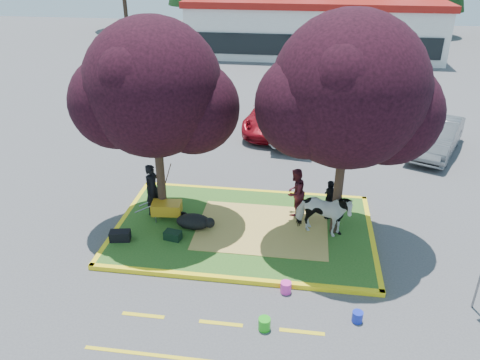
# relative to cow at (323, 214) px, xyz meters

# --- Properties ---
(ground) EXTENTS (90.00, 90.00, 0.00)m
(ground) POSITION_rel_cow_xyz_m (-2.49, 0.06, -0.91)
(ground) COLOR #424244
(ground) RESTS_ON ground
(median_island) EXTENTS (8.00, 5.00, 0.15)m
(median_island) POSITION_rel_cow_xyz_m (-2.49, 0.06, -0.83)
(median_island) COLOR #26581B
(median_island) RESTS_ON ground
(curb_near) EXTENTS (8.30, 0.16, 0.15)m
(curb_near) POSITION_rel_cow_xyz_m (-2.49, -2.52, -0.83)
(curb_near) COLOR yellow
(curb_near) RESTS_ON ground
(curb_far) EXTENTS (8.30, 0.16, 0.15)m
(curb_far) POSITION_rel_cow_xyz_m (-2.49, 2.64, -0.83)
(curb_far) COLOR yellow
(curb_far) RESTS_ON ground
(curb_left) EXTENTS (0.16, 5.30, 0.15)m
(curb_left) POSITION_rel_cow_xyz_m (-6.57, 0.06, -0.83)
(curb_left) COLOR yellow
(curb_left) RESTS_ON ground
(curb_right) EXTENTS (0.16, 5.30, 0.15)m
(curb_right) POSITION_rel_cow_xyz_m (1.59, 0.06, -0.83)
(curb_right) COLOR yellow
(curb_right) RESTS_ON ground
(straw_bedding) EXTENTS (4.20, 3.00, 0.01)m
(straw_bedding) POSITION_rel_cow_xyz_m (-1.89, 0.06, -0.75)
(straw_bedding) COLOR #CCB154
(straw_bedding) RESTS_ON median_island
(tree_purple_left) EXTENTS (5.06, 4.20, 6.51)m
(tree_purple_left) POSITION_rel_cow_xyz_m (-5.27, 0.44, 3.45)
(tree_purple_left) COLOR black
(tree_purple_left) RESTS_ON median_island
(tree_purple_right) EXTENTS (5.30, 4.40, 6.82)m
(tree_purple_right) POSITION_rel_cow_xyz_m (0.43, 0.24, 3.65)
(tree_purple_right) COLOR black
(tree_purple_right) RESTS_ON median_island
(fire_lane_stripe_a) EXTENTS (1.10, 0.12, 0.01)m
(fire_lane_stripe_a) POSITION_rel_cow_xyz_m (-4.49, -4.14, -0.91)
(fire_lane_stripe_a) COLOR yellow
(fire_lane_stripe_a) RESTS_ON ground
(fire_lane_stripe_b) EXTENTS (1.10, 0.12, 0.01)m
(fire_lane_stripe_b) POSITION_rel_cow_xyz_m (-2.49, -4.14, -0.91)
(fire_lane_stripe_b) COLOR yellow
(fire_lane_stripe_b) RESTS_ON ground
(fire_lane_stripe_c) EXTENTS (1.10, 0.12, 0.01)m
(fire_lane_stripe_c) POSITION_rel_cow_xyz_m (-0.49, -4.14, -0.91)
(fire_lane_stripe_c) COLOR yellow
(fire_lane_stripe_c) RESTS_ON ground
(retail_building) EXTENTS (20.40, 8.40, 4.40)m
(retail_building) POSITION_rel_cow_xyz_m (-0.49, 28.05, 1.34)
(retail_building) COLOR silver
(retail_building) RESTS_ON ground
(cow) EXTENTS (1.93, 1.18, 1.52)m
(cow) POSITION_rel_cow_xyz_m (0.00, 0.00, 0.00)
(cow) COLOR white
(cow) RESTS_ON median_island
(calf) EXTENTS (1.24, 0.88, 0.49)m
(calf) POSITION_rel_cow_xyz_m (-4.09, -0.21, -0.52)
(calf) COLOR black
(calf) RESTS_ON median_island
(handler) EXTENTS (0.67, 0.78, 1.80)m
(handler) POSITION_rel_cow_xyz_m (-5.63, 0.54, 0.14)
(handler) COLOR black
(handler) RESTS_ON median_island
(visitor_a) EXTENTS (0.95, 1.02, 1.68)m
(visitor_a) POSITION_rel_cow_xyz_m (-0.90, 1.14, 0.08)
(visitor_a) COLOR #45131D
(visitor_a) RESTS_ON median_island
(visitor_b) EXTENTS (0.57, 0.86, 1.36)m
(visitor_b) POSITION_rel_cow_xyz_m (0.24, 1.12, -0.08)
(visitor_b) COLOR black
(visitor_b) RESTS_ON median_island
(wheelbarrow) EXTENTS (1.73, 0.67, 0.65)m
(wheelbarrow) POSITION_rel_cow_xyz_m (-5.06, 0.15, -0.31)
(wheelbarrow) COLOR black
(wheelbarrow) RESTS_ON median_island
(gear_bag_dark) EXTENTS (0.67, 0.45, 0.32)m
(gear_bag_dark) POSITION_rel_cow_xyz_m (-6.19, -1.21, -0.60)
(gear_bag_dark) COLOR black
(gear_bag_dark) RESTS_ON median_island
(gear_bag_green) EXTENTS (0.57, 0.42, 0.28)m
(gear_bag_green) POSITION_rel_cow_xyz_m (-4.59, -0.92, -0.62)
(gear_bag_green) COLOR black
(gear_bag_green) RESTS_ON median_island
(bucket_green) EXTENTS (0.35, 0.35, 0.32)m
(bucket_green) POSITION_rel_cow_xyz_m (-1.41, -4.17, -0.75)
(bucket_green) COLOR green
(bucket_green) RESTS_ON ground
(bucket_pink) EXTENTS (0.38, 0.38, 0.32)m
(bucket_pink) POSITION_rel_cow_xyz_m (-0.97, -2.74, -0.75)
(bucket_pink) COLOR #EB34AD
(bucket_pink) RESTS_ON ground
(bucket_blue) EXTENTS (0.33, 0.33, 0.29)m
(bucket_blue) POSITION_rel_cow_xyz_m (0.85, -3.58, -0.76)
(bucket_blue) COLOR #162AB7
(bucket_blue) RESTS_ON ground
(car_black) EXTENTS (3.00, 4.38, 1.38)m
(car_black) POSITION_rel_cow_xyz_m (-8.36, 9.25, -0.22)
(car_black) COLOR black
(car_black) RESTS_ON ground
(car_silver) EXTENTS (1.80, 3.78, 1.20)m
(car_silver) POSITION_rel_cow_xyz_m (-7.96, 8.57, -0.31)
(car_silver) COLOR #999AA0
(car_silver) RESTS_ON ground
(car_red) EXTENTS (3.06, 5.73, 1.53)m
(car_red) POSITION_rel_cow_xyz_m (-2.19, 9.54, -0.14)
(car_red) COLOR maroon
(car_red) RESTS_ON ground
(car_white) EXTENTS (2.82, 5.52, 1.53)m
(car_white) POSITION_rel_cow_xyz_m (-0.99, 8.75, -0.14)
(car_white) COLOR white
(car_white) RESTS_ON ground
(car_grey) EXTENTS (3.34, 4.91, 1.53)m
(car_grey) POSITION_rel_cow_xyz_m (5.10, 7.64, -0.14)
(car_grey) COLOR #575B5E
(car_grey) RESTS_ON ground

